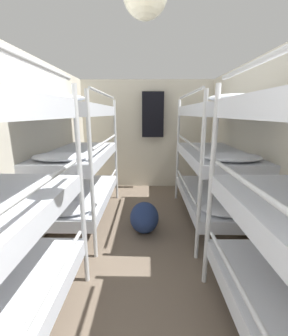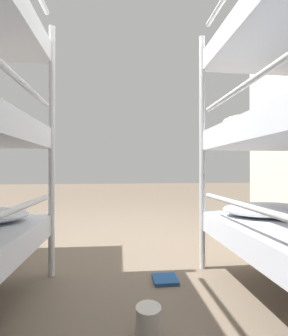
{
  "view_description": "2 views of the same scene",
  "coord_description": "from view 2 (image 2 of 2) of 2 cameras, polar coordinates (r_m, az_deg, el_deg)",
  "views": [
    {
      "loc": [
        0.01,
        0.53,
        1.59
      ],
      "look_at": [
        -0.03,
        3.55,
        0.86
      ],
      "focal_mm": 24.0,
      "sensor_mm": 36.0,
      "label": 1
    },
    {
      "loc": [
        0.08,
        2.27,
        0.78
      ],
      "look_at": [
        -0.1,
        0.68,
        0.79
      ],
      "focal_mm": 24.0,
      "sensor_mm": 36.0,
      "label": 2
    }
  ],
  "objects": [
    {
      "name": "ground_plane",
      "position": [
        2.4,
        -4.34,
        -19.16
      ],
      "size": [
        20.0,
        20.0,
        0.0
      ],
      "primitive_type": "plane",
      "color": "#6B5B4C"
    },
    {
      "name": "tin_can",
      "position": [
        1.27,
        1.15,
        -34.39
      ],
      "size": [
        0.12,
        0.12,
        0.13
      ],
      "color": "#B7B2A8",
      "rests_on": "ground_plane"
    },
    {
      "name": "floor_book",
      "position": [
        1.74,
        5.38,
        -26.38
      ],
      "size": [
        0.17,
        0.15,
        0.02
      ],
      "color": "navy",
      "rests_on": "ground_plane"
    }
  ]
}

